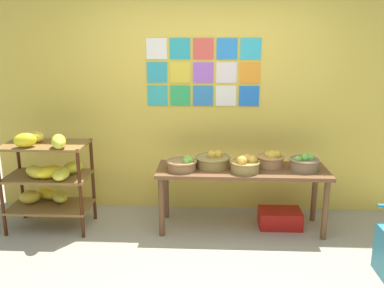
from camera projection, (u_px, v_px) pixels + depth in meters
back_wall_with_art at (205, 87)px, 4.52m from camera, size 4.92×0.07×2.91m
banana_shelf_unit at (48, 174)px, 4.19m from camera, size 0.85×0.61×1.08m
display_table at (242, 176)px, 4.19m from camera, size 1.77×0.56×0.67m
fruit_basket_left at (213, 160)px, 4.22m from camera, size 0.38×0.38×0.18m
fruit_basket_right at (182, 164)px, 4.12m from camera, size 0.32×0.32×0.14m
fruit_basket_centre at (245, 164)px, 4.06m from camera, size 0.31×0.31×0.18m
fruit_basket_back_left at (271, 159)px, 4.22m from camera, size 0.29×0.29×0.17m
fruit_basket_back_right at (304, 163)px, 4.11m from camera, size 0.31×0.31×0.17m
produce_crate_under_table at (280, 218)px, 4.34m from camera, size 0.45×0.29×0.19m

